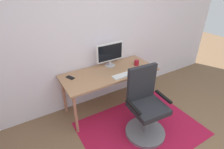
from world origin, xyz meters
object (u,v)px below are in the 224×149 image
Objects in this scene: coffee_cup at (137,63)px; cell_phone at (70,78)px; monitor at (110,53)px; office_chair at (145,110)px; computer_mouse at (142,69)px; desk at (109,75)px; keyboard at (125,75)px.

coffee_cup reaches higher than cell_phone.
monitor is at bearing -19.77° from cell_phone.
office_chair is at bearing -88.68° from monitor.
computer_mouse is 1.17m from cell_phone.
desk is 0.28m from keyboard.
office_chair reaches higher than coffee_cup.
keyboard is 0.43m from coffee_cup.
monitor is at bearing 94.63° from keyboard.
computer_mouse is at bearing -1.03° from keyboard.
desk is 11.29× the size of cell_phone.
coffee_cup reaches higher than desk.
coffee_cup is (0.38, 0.20, 0.04)m from keyboard.
coffee_cup is at bearing -32.05° from cell_phone.
desk is at bearing -122.37° from monitor.
monitor reaches higher than desk.
computer_mouse is at bearing -49.22° from monitor.
office_chair reaches higher than computer_mouse.
computer_mouse reaches higher than desk.
office_chair is (0.77, -0.92, -0.32)m from cell_phone.
cell_phone is (-0.62, 0.15, 0.07)m from desk.
cell_phone is at bearing -176.24° from monitor.
computer_mouse is (0.37, -0.43, -0.22)m from monitor.
cell_phone is at bearing 154.56° from keyboard.
computer_mouse is 1.11× the size of coffee_cup.
monitor is 0.78m from cell_phone.
coffee_cup is at bearing 27.35° from keyboard.
monitor reaches higher than office_chair.
keyboard is 0.33m from computer_mouse.
monitor is at bearing 130.78° from computer_mouse.
coffee_cup reaches higher than keyboard.
monitor reaches higher than coffee_cup.
coffee_cup is 0.67× the size of cell_phone.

